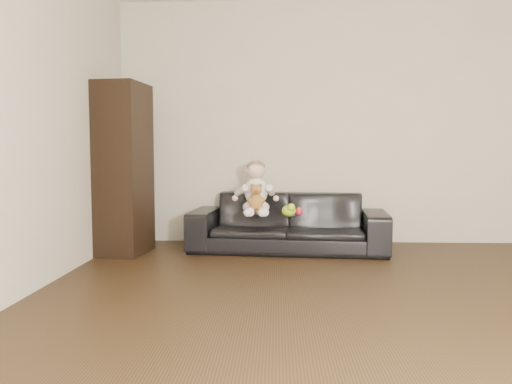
{
  "coord_description": "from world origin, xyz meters",
  "views": [
    {
      "loc": [
        -0.8,
        -2.71,
        0.97
      ],
      "look_at": [
        -1.0,
        2.16,
        0.59
      ],
      "focal_mm": 35.0,
      "sensor_mm": 36.0,
      "label": 1
    }
  ],
  "objects_px": {
    "toy_blue_disc": "(290,215)",
    "toy_rattle": "(299,212)",
    "sofa": "(288,222)",
    "toy_green": "(289,211)",
    "baby": "(256,191)",
    "teddy_bear": "(256,197)",
    "cabinet": "(124,169)"
  },
  "relations": [
    {
      "from": "sofa",
      "to": "toy_green",
      "type": "relative_size",
      "value": 12.05
    },
    {
      "from": "teddy_bear",
      "to": "toy_blue_disc",
      "type": "distance_m",
      "value": 0.38
    },
    {
      "from": "cabinet",
      "to": "toy_blue_disc",
      "type": "bearing_deg",
      "value": 7.72
    },
    {
      "from": "sofa",
      "to": "toy_blue_disc",
      "type": "height_order",
      "value": "sofa"
    },
    {
      "from": "sofa",
      "to": "toy_blue_disc",
      "type": "relative_size",
      "value": 21.44
    },
    {
      "from": "baby",
      "to": "toy_blue_disc",
      "type": "height_order",
      "value": "baby"
    },
    {
      "from": "sofa",
      "to": "toy_green",
      "type": "distance_m",
      "value": 0.3
    },
    {
      "from": "sofa",
      "to": "toy_blue_disc",
      "type": "bearing_deg",
      "value": -78.5
    },
    {
      "from": "baby",
      "to": "teddy_bear",
      "type": "distance_m",
      "value": 0.17
    },
    {
      "from": "toy_blue_disc",
      "to": "teddy_bear",
      "type": "bearing_deg",
      "value": -163.71
    },
    {
      "from": "baby",
      "to": "toy_green",
      "type": "bearing_deg",
      "value": -38.85
    },
    {
      "from": "baby",
      "to": "toy_green",
      "type": "distance_m",
      "value": 0.4
    },
    {
      "from": "toy_rattle",
      "to": "toy_blue_disc",
      "type": "distance_m",
      "value": 0.09
    },
    {
      "from": "baby",
      "to": "toy_blue_disc",
      "type": "xyz_separation_m",
      "value": [
        0.34,
        -0.07,
        -0.23
      ]
    },
    {
      "from": "toy_blue_disc",
      "to": "toy_green",
      "type": "bearing_deg",
      "value": -101.54
    },
    {
      "from": "sofa",
      "to": "baby",
      "type": "distance_m",
      "value": 0.47
    },
    {
      "from": "cabinet",
      "to": "teddy_bear",
      "type": "xyz_separation_m",
      "value": [
        1.28,
        -0.05,
        -0.26
      ]
    },
    {
      "from": "teddy_bear",
      "to": "toy_blue_disc",
      "type": "bearing_deg",
      "value": 4.65
    },
    {
      "from": "baby",
      "to": "toy_rattle",
      "type": "height_order",
      "value": "baby"
    },
    {
      "from": "teddy_bear",
      "to": "toy_rattle",
      "type": "distance_m",
      "value": 0.44
    },
    {
      "from": "teddy_bear",
      "to": "cabinet",
      "type": "bearing_deg",
      "value": 166.11
    },
    {
      "from": "cabinet",
      "to": "baby",
      "type": "distance_m",
      "value": 1.29
    },
    {
      "from": "toy_blue_disc",
      "to": "toy_rattle",
      "type": "bearing_deg",
      "value": -16.41
    },
    {
      "from": "toy_blue_disc",
      "to": "baby",
      "type": "bearing_deg",
      "value": 168.93
    },
    {
      "from": "baby",
      "to": "toy_rattle",
      "type": "distance_m",
      "value": 0.47
    },
    {
      "from": "sofa",
      "to": "toy_rattle",
      "type": "height_order",
      "value": "sofa"
    },
    {
      "from": "sofa",
      "to": "toy_green",
      "type": "bearing_deg",
      "value": -84.56
    },
    {
      "from": "sofa",
      "to": "toy_green",
      "type": "xyz_separation_m",
      "value": [
        0.0,
        -0.26,
        0.15
      ]
    },
    {
      "from": "baby",
      "to": "teddy_bear",
      "type": "xyz_separation_m",
      "value": [
        0.01,
        -0.16,
        -0.05
      ]
    },
    {
      "from": "cabinet",
      "to": "teddy_bear",
      "type": "bearing_deg",
      "value": 3.87
    },
    {
      "from": "toy_rattle",
      "to": "toy_blue_disc",
      "type": "height_order",
      "value": "toy_rattle"
    },
    {
      "from": "baby",
      "to": "toy_rattle",
      "type": "relative_size",
      "value": 7.29
    }
  ]
}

